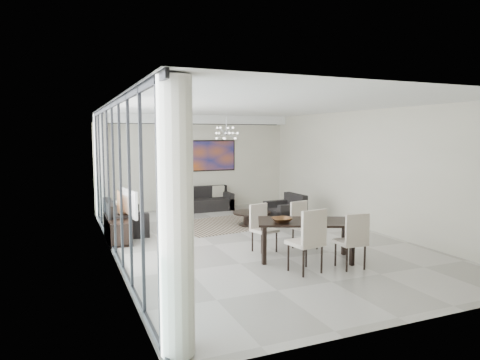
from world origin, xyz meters
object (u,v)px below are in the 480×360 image
coffee_table (252,218)px  tv_console (117,228)px  television (124,204)px  dining_table (306,225)px  sofa_main (199,203)px

coffee_table → tv_console: bearing=-176.1°
television → dining_table: 4.08m
sofa_main → television: 3.88m
tv_console → coffee_table: bearing=3.9°
tv_console → dining_table: dining_table is taller
coffee_table → tv_console: 3.37m
tv_console → dining_table: (3.03, -2.93, 0.40)m
sofa_main → dining_table: (0.25, -5.73, 0.40)m
sofa_main → tv_console: (-2.77, -2.80, 0.00)m
tv_console → television: 0.57m
sofa_main → television: size_ratio=1.86×
sofa_main → television: (-2.61, -2.82, 0.55)m
coffee_table → tv_console: size_ratio=0.62×
coffee_table → sofa_main: size_ratio=0.50×
tv_console → television: (0.16, -0.02, 0.55)m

